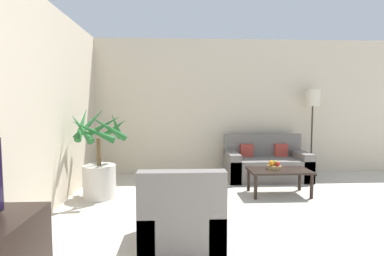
{
  "coord_description": "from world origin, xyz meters",
  "views": [
    {
      "loc": [
        -1.57,
        0.14,
        1.39
      ],
      "look_at": [
        -1.31,
        5.19,
        1.0
      ],
      "focal_mm": 28.0,
      "sensor_mm": 36.0,
      "label": 1
    }
  ],
  "objects_px": {
    "coffee_table": "(279,173)",
    "orange_fruit": "(271,163)",
    "sofa_loveseat": "(266,164)",
    "ottoman": "(185,202)",
    "armchair": "(181,219)",
    "fruit_bowl": "(274,167)",
    "apple_green": "(275,163)",
    "apple_red": "(278,164)",
    "floor_lamp": "(313,104)",
    "potted_palm": "(99,165)"
  },
  "relations": [
    {
      "from": "coffee_table",
      "to": "orange_fruit",
      "type": "distance_m",
      "value": 0.19
    },
    {
      "from": "sofa_loveseat",
      "to": "ottoman",
      "type": "relative_size",
      "value": 2.63
    },
    {
      "from": "armchair",
      "to": "sofa_loveseat",
      "type": "bearing_deg",
      "value": 58.05
    },
    {
      "from": "sofa_loveseat",
      "to": "fruit_bowl",
      "type": "bearing_deg",
      "value": -99.46
    },
    {
      "from": "armchair",
      "to": "orange_fruit",
      "type": "bearing_deg",
      "value": 49.08
    },
    {
      "from": "fruit_bowl",
      "to": "apple_green",
      "type": "relative_size",
      "value": 2.84
    },
    {
      "from": "sofa_loveseat",
      "to": "fruit_bowl",
      "type": "relative_size",
      "value": 6.83
    },
    {
      "from": "coffee_table",
      "to": "apple_green",
      "type": "xyz_separation_m",
      "value": [
        -0.04,
        0.08,
        0.15
      ]
    },
    {
      "from": "coffee_table",
      "to": "armchair",
      "type": "distance_m",
      "value": 2.23
    },
    {
      "from": "fruit_bowl",
      "to": "sofa_loveseat",
      "type": "bearing_deg",
      "value": 80.54
    },
    {
      "from": "coffee_table",
      "to": "fruit_bowl",
      "type": "height_order",
      "value": "fruit_bowl"
    },
    {
      "from": "coffee_table",
      "to": "apple_red",
      "type": "bearing_deg",
      "value": -178.48
    },
    {
      "from": "floor_lamp",
      "to": "armchair",
      "type": "xyz_separation_m",
      "value": [
        -2.61,
        -2.85,
        -1.14
      ]
    },
    {
      "from": "orange_fruit",
      "to": "ottoman",
      "type": "xyz_separation_m",
      "value": [
        -1.36,
        -0.84,
        -0.31
      ]
    },
    {
      "from": "floor_lamp",
      "to": "armchair",
      "type": "distance_m",
      "value": 4.03
    },
    {
      "from": "potted_palm",
      "to": "orange_fruit",
      "type": "bearing_deg",
      "value": 1.08
    },
    {
      "from": "apple_green",
      "to": "armchair",
      "type": "relative_size",
      "value": 0.1
    },
    {
      "from": "orange_fruit",
      "to": "ottoman",
      "type": "bearing_deg",
      "value": -148.41
    },
    {
      "from": "fruit_bowl",
      "to": "orange_fruit",
      "type": "height_order",
      "value": "orange_fruit"
    },
    {
      "from": "apple_green",
      "to": "orange_fruit",
      "type": "xyz_separation_m",
      "value": [
        -0.07,
        -0.05,
        0.0
      ]
    },
    {
      "from": "floor_lamp",
      "to": "armchair",
      "type": "bearing_deg",
      "value": -132.47
    },
    {
      "from": "ottoman",
      "to": "armchair",
      "type": "bearing_deg",
      "value": -94.11
    },
    {
      "from": "fruit_bowl",
      "to": "armchair",
      "type": "distance_m",
      "value": 2.21
    },
    {
      "from": "potted_palm",
      "to": "floor_lamp",
      "type": "relative_size",
      "value": 0.81
    },
    {
      "from": "coffee_table",
      "to": "fruit_bowl",
      "type": "bearing_deg",
      "value": 150.51
    },
    {
      "from": "apple_red",
      "to": "apple_green",
      "type": "xyz_separation_m",
      "value": [
        -0.02,
        0.08,
        0.0
      ]
    },
    {
      "from": "armchair",
      "to": "ottoman",
      "type": "xyz_separation_m",
      "value": [
        0.06,
        0.8,
        -0.09
      ]
    },
    {
      "from": "apple_green",
      "to": "ottoman",
      "type": "distance_m",
      "value": 1.72
    },
    {
      "from": "apple_green",
      "to": "fruit_bowl",
      "type": "bearing_deg",
      "value": -121.16
    },
    {
      "from": "sofa_loveseat",
      "to": "orange_fruit",
      "type": "xyz_separation_m",
      "value": [
        -0.21,
        -0.98,
        0.22
      ]
    },
    {
      "from": "orange_fruit",
      "to": "coffee_table",
      "type": "bearing_deg",
      "value": -14.09
    },
    {
      "from": "apple_green",
      "to": "potted_palm",
      "type": "bearing_deg",
      "value": -177.86
    },
    {
      "from": "potted_palm",
      "to": "orange_fruit",
      "type": "height_order",
      "value": "potted_palm"
    },
    {
      "from": "ottoman",
      "to": "potted_palm",
      "type": "bearing_deg",
      "value": 147.92
    },
    {
      "from": "fruit_bowl",
      "to": "orange_fruit",
      "type": "relative_size",
      "value": 2.6
    },
    {
      "from": "sofa_loveseat",
      "to": "apple_red",
      "type": "xyz_separation_m",
      "value": [
        -0.12,
        -1.0,
        0.21
      ]
    },
    {
      "from": "potted_palm",
      "to": "floor_lamp",
      "type": "height_order",
      "value": "floor_lamp"
    },
    {
      "from": "potted_palm",
      "to": "coffee_table",
      "type": "height_order",
      "value": "potted_palm"
    },
    {
      "from": "fruit_bowl",
      "to": "apple_green",
      "type": "height_order",
      "value": "apple_green"
    },
    {
      "from": "coffee_table",
      "to": "potted_palm",
      "type": "bearing_deg",
      "value": -179.57
    },
    {
      "from": "floor_lamp",
      "to": "fruit_bowl",
      "type": "distance_m",
      "value": 1.93
    },
    {
      "from": "potted_palm",
      "to": "coffee_table",
      "type": "bearing_deg",
      "value": 0.43
    },
    {
      "from": "fruit_bowl",
      "to": "apple_red",
      "type": "height_order",
      "value": "apple_red"
    },
    {
      "from": "apple_red",
      "to": "armchair",
      "type": "distance_m",
      "value": 2.22
    },
    {
      "from": "fruit_bowl",
      "to": "apple_red",
      "type": "bearing_deg",
      "value": -42.32
    },
    {
      "from": "potted_palm",
      "to": "floor_lamp",
      "type": "bearing_deg",
      "value": 18.29
    },
    {
      "from": "coffee_table",
      "to": "fruit_bowl",
      "type": "relative_size",
      "value": 4.25
    },
    {
      "from": "sofa_loveseat",
      "to": "apple_green",
      "type": "distance_m",
      "value": 0.96
    },
    {
      "from": "armchair",
      "to": "floor_lamp",
      "type": "bearing_deg",
      "value": 47.53
    },
    {
      "from": "ottoman",
      "to": "apple_red",
      "type": "bearing_deg",
      "value": 29.11
    }
  ]
}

